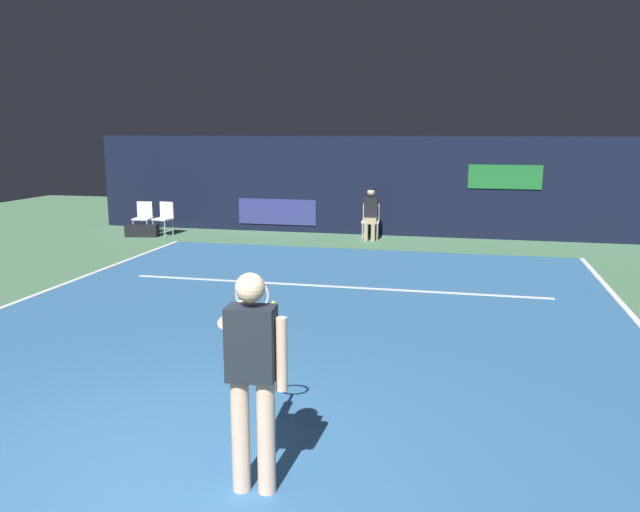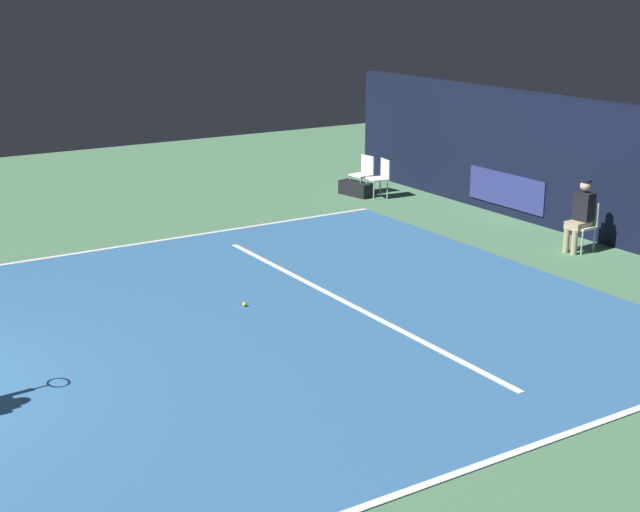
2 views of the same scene
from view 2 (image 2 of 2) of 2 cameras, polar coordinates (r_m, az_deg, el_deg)
The scene contains 11 objects.
ground_plane at distance 12.78m, azimuth -5.82°, elevation -4.59°, with size 30.68×30.68×0.00m, color #4C7A56.
court_surface at distance 12.78m, azimuth -5.82°, elevation -4.57°, with size 9.63×11.39×0.01m, color #336699.
line_sideline_left at distance 9.15m, azimuth 8.03°, elevation -13.71°, with size 0.10×11.39×0.01m, color white.
line_sideline_right at distance 16.97m, azimuth -13.02°, elevation 0.51°, with size 0.10×11.39×0.01m, color white.
line_service at distance 13.70m, azimuth 1.66°, elevation -2.95°, with size 7.51×0.10×0.01m, color white.
back_wall at distance 17.35m, azimuth 18.58°, elevation 4.78°, with size 15.94×0.33×2.60m.
line_judge_on_chair at distance 16.87m, azimuth 16.23°, elevation 2.53°, with size 0.47×0.55×1.32m.
courtside_chair_near at distance 20.93m, azimuth 2.77°, elevation 5.33°, with size 0.48×0.46×0.88m.
courtside_chair_far at distance 20.52m, azimuth 3.84°, elevation 5.08°, with size 0.50×0.48×0.88m.
tennis_ball at distance 13.56m, azimuth -4.81°, elevation -3.07°, with size 0.07×0.07×0.07m, color #CCE033.
equipment_bag at distance 20.77m, azimuth 2.28°, elevation 4.28°, with size 0.84×0.32×0.32m, color black.
Camera 2 is at (10.72, -0.51, 4.62)m, focal length 50.48 mm.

